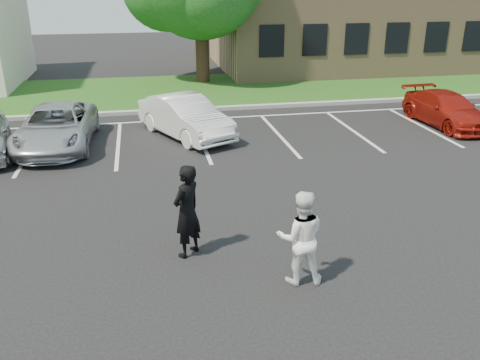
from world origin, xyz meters
name	(u,v)px	position (x,y,z in m)	size (l,w,h in m)	color
ground_plane	(250,255)	(0.00, 0.00, 0.00)	(90.00, 90.00, 0.00)	black
curb	(189,110)	(0.00, 12.00, 0.07)	(40.00, 0.30, 0.15)	gray
grass_strip	(181,91)	(0.00, 16.00, 0.04)	(44.00, 8.00, 0.08)	#294218
stall_lines	(235,130)	(1.40, 8.95, 0.01)	(34.00, 5.36, 0.01)	silver
man_black_suit	(187,211)	(-1.21, 0.28, 0.96)	(0.70, 0.46, 1.93)	black
man_white_shirt	(300,238)	(0.70, -1.08, 0.90)	(0.88, 0.68, 1.80)	white
car_silver_minivan	(57,127)	(-4.72, 8.14, 0.68)	(2.24, 4.86, 1.35)	#B6B8BE
car_white_sedan	(185,117)	(-0.47, 8.46, 0.71)	(1.51, 4.33, 1.43)	silver
car_red_compact	(447,109)	(9.32, 8.05, 0.61)	(1.70, 4.19, 1.22)	maroon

